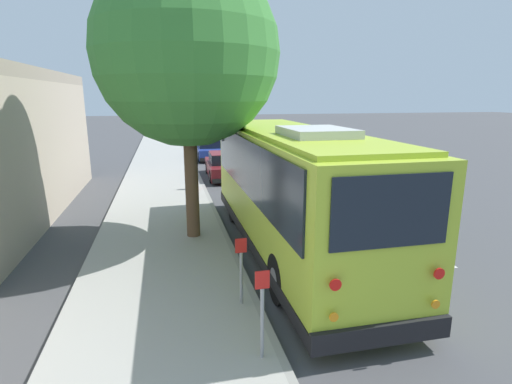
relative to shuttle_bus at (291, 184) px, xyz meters
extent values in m
plane|color=#474749|center=(-0.99, -0.18, -1.82)|extent=(160.00, 160.00, 0.00)
cube|color=#A3A099|center=(-0.99, 3.40, -1.74)|extent=(80.00, 3.56, 0.15)
cube|color=gray|center=(-0.99, 1.56, -1.74)|extent=(80.00, 0.14, 0.15)
cube|color=#ADC633|center=(0.00, 0.00, -0.11)|extent=(9.45, 2.38, 2.85)
cube|color=black|center=(0.00, 0.00, -1.40)|extent=(9.50, 2.43, 0.28)
cube|color=black|center=(0.00, 0.00, 0.51)|extent=(8.68, 2.46, 1.36)
cube|color=black|center=(4.75, -0.02, 0.51)|extent=(0.04, 2.05, 1.43)
cube|color=black|center=(-4.74, 0.02, 0.62)|extent=(0.04, 1.88, 1.09)
cube|color=black|center=(4.75, -0.02, 1.18)|extent=(0.05, 1.69, 0.22)
cube|color=#ADC633|center=(0.00, 0.00, 1.36)|extent=(8.87, 2.16, 0.10)
cube|color=silver|center=(-1.68, 0.01, 1.48)|extent=(1.74, 1.33, 0.20)
cube|color=black|center=(4.77, -0.02, -1.36)|extent=(0.11, 2.36, 0.36)
cube|color=black|center=(-4.76, 0.02, -1.36)|extent=(0.11, 2.36, 0.36)
cylinder|color=red|center=(-4.81, 0.86, -0.40)|extent=(0.03, 0.18, 0.18)
cylinder|color=orange|center=(-4.81, 0.86, -0.91)|extent=(0.03, 0.14, 0.14)
cylinder|color=red|center=(-4.81, -0.82, -0.40)|extent=(0.03, 0.18, 0.18)
cylinder|color=orange|center=(-4.81, -0.82, -0.91)|extent=(0.03, 0.14, 0.14)
cube|color=white|center=(4.82, 0.76, -1.19)|extent=(0.04, 0.32, 0.18)
cube|color=white|center=(4.82, -0.80, -1.19)|extent=(0.04, 0.32, 0.18)
cube|color=black|center=(4.44, 1.31, 0.79)|extent=(0.06, 0.10, 0.24)
cylinder|color=black|center=(2.80, 1.00, -1.31)|extent=(1.02, 0.30, 1.02)
cylinder|color=slate|center=(2.80, 1.00, -1.31)|extent=(0.46, 0.32, 0.46)
cylinder|color=black|center=(2.79, -1.03, -1.31)|extent=(1.02, 0.30, 1.02)
cylinder|color=slate|center=(2.79, -1.03, -1.31)|extent=(0.46, 0.32, 0.46)
cylinder|color=black|center=(-2.64, 1.03, -1.31)|extent=(1.02, 0.30, 1.02)
cylinder|color=slate|center=(-2.64, 1.03, -1.31)|extent=(0.46, 0.32, 0.46)
cylinder|color=black|center=(-2.65, -1.00, -1.31)|extent=(1.02, 0.30, 1.02)
cylinder|color=slate|center=(-2.65, -1.00, -1.31)|extent=(0.46, 0.32, 0.46)
cube|color=maroon|center=(10.18, 0.28, -1.35)|extent=(4.16, 1.75, 0.62)
cube|color=black|center=(10.08, 0.28, -0.80)|extent=(1.99, 1.46, 0.48)
cube|color=maroon|center=(10.08, 0.28, -0.56)|extent=(1.91, 1.42, 0.05)
cube|color=black|center=(12.26, 0.21, -1.56)|extent=(0.13, 1.57, 0.20)
cube|color=black|center=(8.11, 0.34, -1.56)|extent=(0.13, 1.57, 0.20)
cylinder|color=black|center=(11.51, 0.97, -1.50)|extent=(0.63, 0.22, 0.63)
cylinder|color=slate|center=(11.51, 0.97, -1.50)|extent=(0.29, 0.23, 0.28)
cylinder|color=black|center=(11.46, -0.49, -1.50)|extent=(0.63, 0.22, 0.63)
cylinder|color=slate|center=(11.46, -0.49, -1.50)|extent=(0.29, 0.23, 0.28)
cylinder|color=black|center=(8.91, 1.05, -1.50)|extent=(0.63, 0.22, 0.63)
cylinder|color=slate|center=(8.91, 1.05, -1.50)|extent=(0.29, 0.23, 0.28)
cylinder|color=black|center=(8.86, -0.41, -1.50)|extent=(0.63, 0.22, 0.63)
cylinder|color=slate|center=(8.86, -0.41, -1.50)|extent=(0.29, 0.23, 0.28)
cube|color=navy|center=(16.57, 0.28, -1.34)|extent=(4.14, 1.73, 0.63)
cube|color=black|center=(16.46, 0.28, -0.79)|extent=(1.97, 1.46, 0.48)
cube|color=navy|center=(16.46, 0.28, -0.55)|extent=(1.90, 1.43, 0.05)
cube|color=black|center=(18.65, 0.24, -1.56)|extent=(0.11, 1.60, 0.20)
cube|color=black|center=(14.50, 0.32, -1.56)|extent=(0.11, 1.60, 0.20)
cylinder|color=black|center=(17.88, 1.00, -1.50)|extent=(0.65, 0.21, 0.64)
cylinder|color=slate|center=(17.88, 1.00, -1.50)|extent=(0.29, 0.23, 0.29)
cylinder|color=black|center=(17.85, -0.49, -1.50)|extent=(0.65, 0.21, 0.64)
cylinder|color=slate|center=(17.85, -0.49, -1.50)|extent=(0.29, 0.23, 0.29)
cylinder|color=black|center=(15.29, 1.06, -1.50)|extent=(0.65, 0.21, 0.64)
cylinder|color=slate|center=(15.29, 1.06, -1.50)|extent=(0.29, 0.23, 0.29)
cylinder|color=black|center=(15.26, -0.44, -1.50)|extent=(0.65, 0.21, 0.64)
cylinder|color=slate|center=(15.26, -0.44, -1.50)|extent=(0.29, 0.23, 0.29)
cube|color=silver|center=(23.63, 0.27, -1.35)|extent=(4.52, 1.97, 0.62)
cube|color=black|center=(23.52, 0.26, -0.81)|extent=(2.19, 1.59, 0.48)
cube|color=silver|center=(23.52, 0.26, -0.57)|extent=(2.10, 1.54, 0.05)
cube|color=black|center=(25.86, 0.42, -1.56)|extent=(0.19, 1.62, 0.20)
cube|color=black|center=(21.41, 0.12, -1.56)|extent=(0.19, 1.62, 0.20)
cylinder|color=black|center=(24.98, 1.13, -1.51)|extent=(0.63, 0.24, 0.62)
cylinder|color=slate|center=(24.98, 1.13, -1.51)|extent=(0.29, 0.24, 0.28)
cylinder|color=black|center=(25.08, -0.39, -1.51)|extent=(0.63, 0.24, 0.62)
cylinder|color=slate|center=(25.08, -0.39, -1.51)|extent=(0.29, 0.24, 0.28)
cylinder|color=black|center=(22.19, 0.94, -1.51)|extent=(0.63, 0.24, 0.62)
cylinder|color=slate|center=(22.19, 0.94, -1.51)|extent=(0.29, 0.24, 0.28)
cylinder|color=black|center=(22.29, -0.58, -1.51)|extent=(0.63, 0.24, 0.62)
cylinder|color=slate|center=(22.29, -0.58, -1.51)|extent=(0.29, 0.24, 0.28)
cylinder|color=brown|center=(1.34, 2.46, -0.03)|extent=(0.37, 0.37, 3.28)
sphere|color=#387A33|center=(1.34, 2.46, 3.31)|extent=(4.83, 4.83, 4.83)
cylinder|color=gray|center=(-4.44, 1.85, -1.10)|extent=(0.06, 0.06, 1.14)
cube|color=red|center=(-4.44, 1.85, -0.38)|extent=(0.02, 0.22, 0.28)
cylinder|color=gray|center=(-2.77, 1.85, -1.15)|extent=(0.06, 0.06, 1.04)
cube|color=red|center=(-2.77, 1.85, -0.49)|extent=(0.02, 0.22, 0.28)
cylinder|color=red|center=(7.26, 2.01, -1.34)|extent=(0.22, 0.22, 0.65)
sphere|color=red|center=(7.26, 2.01, -0.96)|extent=(0.20, 0.20, 0.20)
cube|color=silver|center=(-0.81, -3.56, -1.81)|extent=(2.40, 0.14, 0.01)
cube|color=silver|center=(5.19, -3.56, -1.81)|extent=(2.40, 0.14, 0.01)
camera|label=1|loc=(-9.64, 3.13, 2.23)|focal=28.00mm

